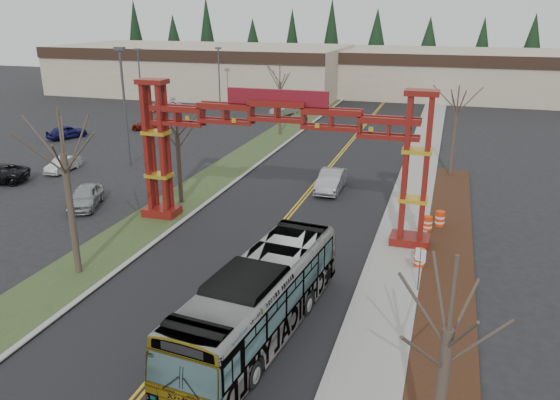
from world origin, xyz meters
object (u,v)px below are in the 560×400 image
at_px(parked_car_near_b, 63,164).
at_px(street_sign, 420,262).
at_px(parked_car_far_a, 284,110).
at_px(bare_tree_median_near, 63,155).
at_px(parked_car_mid_b, 67,132).
at_px(retail_building_west, 203,69).
at_px(retail_building_east, 457,73).
at_px(bare_tree_median_far, 280,83).
at_px(parked_car_mid_a, 150,125).
at_px(parked_car_near_a, 85,197).
at_px(bare_tree_right_far, 457,110).
at_px(barrel_south, 419,259).
at_px(barrel_mid, 428,224).
at_px(gateway_arch, 277,135).
at_px(silver_sedan, 331,181).
at_px(barrel_north, 440,219).
at_px(light_pole_near, 124,99).
at_px(light_pole_far, 219,75).
at_px(light_pole_mid, 140,79).
at_px(bare_tree_right_near, 449,331).
at_px(bare_tree_median_mid, 177,133).
at_px(transit_bus, 259,300).
at_px(parked_car_far_b, 164,106).

distance_m(parked_car_near_b, street_sign, 32.53).
bearing_deg(parked_car_far_a, bare_tree_median_near, -66.12).
bearing_deg(parked_car_mid_b, retail_building_west, -65.98).
bearing_deg(retail_building_east, parked_car_far_a, -130.60).
xyz_separation_m(bare_tree_median_far, street_sign, (16.85, -31.65, -3.99)).
bearing_deg(parked_car_near_b, bare_tree_median_far, 51.86).
bearing_deg(bare_tree_median_near, parked_car_mid_a, 114.27).
xyz_separation_m(parked_car_mid_b, street_sign, (37.90, -23.29, 0.93)).
bearing_deg(parked_car_near_a, bare_tree_right_far, 11.32).
bearing_deg(parked_car_far_a, barrel_south, -43.76).
bearing_deg(parked_car_near_b, barrel_mid, -12.16).
xyz_separation_m(retail_building_west, street_sign, (38.85, -59.55, -2.12)).
relative_size(gateway_arch, barrel_south, 16.92).
xyz_separation_m(silver_sedan, barrel_north, (8.05, -5.22, -0.24)).
relative_size(parked_car_far_a, light_pole_near, 0.45).
bearing_deg(parked_car_mid_b, parked_car_near_a, 153.18).
bearing_deg(light_pole_far, bare_tree_median_near, -75.43).
distance_m(retail_building_east, silver_sedan, 54.12).
height_order(retail_building_east, bare_tree_median_far, bare_tree_median_far).
bearing_deg(light_pole_mid, bare_tree_right_far, -21.69).
bearing_deg(retail_building_west, barrel_south, -55.72).
xyz_separation_m(parked_car_mid_a, light_pole_far, (2.58, 13.93, 4.19)).
height_order(gateway_arch, bare_tree_right_near, gateway_arch).
bearing_deg(light_pole_near, retail_building_east, 62.43).
xyz_separation_m(parked_car_mid_a, bare_tree_median_far, (14.64, 2.28, 5.00)).
bearing_deg(street_sign, bare_tree_median_mid, 153.63).
bearing_deg(bare_tree_median_mid, retail_building_west, 113.25).
bearing_deg(light_pole_far, street_sign, -56.27).
distance_m(bare_tree_median_mid, light_pole_mid, 33.69).
distance_m(silver_sedan, street_sign, 15.99).
bearing_deg(parked_car_near_b, transit_bus, -40.84).
xyz_separation_m(light_pole_mid, light_pole_far, (7.36, 7.42, -0.09)).
bearing_deg(parked_car_mid_b, parked_car_far_a, -109.90).
relative_size(parked_car_mid_b, parked_car_far_b, 0.90).
xyz_separation_m(parked_car_far_b, barrel_south, (36.13, -38.63, -0.11)).
relative_size(retail_building_east, barrel_north, 35.34).
bearing_deg(bare_tree_median_far, parked_car_far_b, 153.39).
relative_size(silver_sedan, bare_tree_median_far, 0.62).
bearing_deg(light_pole_mid, gateway_arch, -47.84).
relative_size(bare_tree_right_near, light_pole_near, 0.74).
distance_m(parked_car_far_a, light_pole_mid, 18.40).
relative_size(retail_building_east, bare_tree_median_mid, 5.40).
distance_m(transit_bus, street_sign, 8.28).
distance_m(light_pole_near, light_pole_far, 27.49).
relative_size(bare_tree_median_near, bare_tree_median_mid, 1.21).
height_order(bare_tree_median_mid, barrel_south, bare_tree_median_mid).
distance_m(retail_building_west, light_pole_far, 19.08).
distance_m(gateway_arch, parked_car_mid_a, 33.26).
bearing_deg(retail_building_east, light_pole_far, -141.11).
bearing_deg(parked_car_far_b, barrel_north, 33.00).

